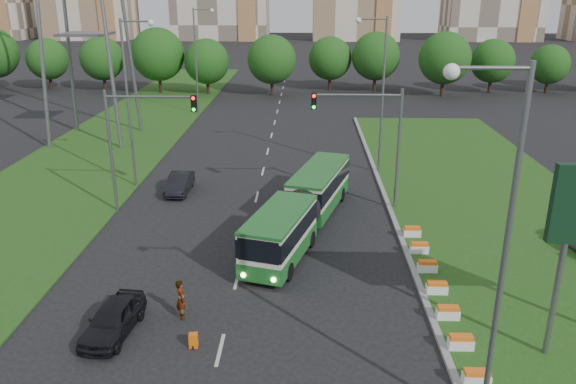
{
  "coord_description": "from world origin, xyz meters",
  "views": [
    {
      "loc": [
        0.34,
        -25.15,
        13.7
      ],
      "look_at": [
        -0.6,
        5.83,
        2.6
      ],
      "focal_mm": 35.0,
      "sensor_mm": 36.0,
      "label": 1
    }
  ],
  "objects_px": {
    "traffic_mast_left": "(134,132)",
    "car_left_near": "(113,319)",
    "traffic_mast_median": "(374,130)",
    "articulated_bus": "(300,207)",
    "pedestrian": "(181,299)",
    "car_left_far": "(180,183)",
    "shopping_trolley": "(193,340)"
  },
  "relations": [
    {
      "from": "articulated_bus",
      "to": "pedestrian",
      "type": "distance_m",
      "value": 11.12
    },
    {
      "from": "pedestrian",
      "to": "shopping_trolley",
      "type": "relative_size",
      "value": 3.02
    },
    {
      "from": "articulated_bus",
      "to": "car_left_near",
      "type": "bearing_deg",
      "value": -108.59
    },
    {
      "from": "car_left_far",
      "to": "shopping_trolley",
      "type": "height_order",
      "value": "car_left_far"
    },
    {
      "from": "traffic_mast_median",
      "to": "pedestrian",
      "type": "relative_size",
      "value": 4.34
    },
    {
      "from": "traffic_mast_left",
      "to": "car_left_near",
      "type": "relative_size",
      "value": 1.95
    },
    {
      "from": "shopping_trolley",
      "to": "pedestrian",
      "type": "bearing_deg",
      "value": 107.5
    },
    {
      "from": "traffic_mast_median",
      "to": "traffic_mast_left",
      "type": "height_order",
      "value": "same"
    },
    {
      "from": "traffic_mast_median",
      "to": "traffic_mast_left",
      "type": "relative_size",
      "value": 1.0
    },
    {
      "from": "articulated_bus",
      "to": "shopping_trolley",
      "type": "height_order",
      "value": "articulated_bus"
    },
    {
      "from": "traffic_mast_median",
      "to": "car_left_far",
      "type": "height_order",
      "value": "traffic_mast_median"
    },
    {
      "from": "traffic_mast_median",
      "to": "articulated_bus",
      "type": "relative_size",
      "value": 0.53
    },
    {
      "from": "articulated_bus",
      "to": "car_left_near",
      "type": "distance_m",
      "value": 13.62
    },
    {
      "from": "pedestrian",
      "to": "traffic_mast_median",
      "type": "bearing_deg",
      "value": -58.8
    },
    {
      "from": "traffic_mast_median",
      "to": "car_left_near",
      "type": "height_order",
      "value": "traffic_mast_median"
    },
    {
      "from": "car_left_near",
      "to": "traffic_mast_median",
      "type": "bearing_deg",
      "value": 56.62
    },
    {
      "from": "traffic_mast_median",
      "to": "car_left_near",
      "type": "bearing_deg",
      "value": -129.74
    },
    {
      "from": "traffic_mast_left",
      "to": "pedestrian",
      "type": "distance_m",
      "value": 14.43
    },
    {
      "from": "traffic_mast_median",
      "to": "shopping_trolley",
      "type": "xyz_separation_m",
      "value": [
        -8.88,
        -15.82,
        -5.05
      ]
    },
    {
      "from": "traffic_mast_left",
      "to": "pedestrian",
      "type": "xyz_separation_m",
      "value": [
        5.35,
        -12.65,
        -4.43
      ]
    },
    {
      "from": "traffic_mast_median",
      "to": "traffic_mast_left",
      "type": "bearing_deg",
      "value": -176.23
    },
    {
      "from": "articulated_bus",
      "to": "traffic_mast_left",
      "type": "bearing_deg",
      "value": -178.71
    },
    {
      "from": "car_left_near",
      "to": "car_left_far",
      "type": "relative_size",
      "value": 0.99
    },
    {
      "from": "car_left_far",
      "to": "shopping_trolley",
      "type": "distance_m",
      "value": 19.21
    },
    {
      "from": "articulated_bus",
      "to": "car_left_far",
      "type": "xyz_separation_m",
      "value": [
        -8.75,
        6.64,
        -0.85
      ]
    },
    {
      "from": "traffic_mast_median",
      "to": "car_left_far",
      "type": "xyz_separation_m",
      "value": [
        -13.42,
        2.84,
        -4.67
      ]
    },
    {
      "from": "car_left_far",
      "to": "shopping_trolley",
      "type": "relative_size",
      "value": 6.77
    },
    {
      "from": "car_left_near",
      "to": "car_left_far",
      "type": "bearing_deg",
      "value": 99.53
    },
    {
      "from": "car_left_far",
      "to": "shopping_trolley",
      "type": "xyz_separation_m",
      "value": [
        4.54,
        -18.66,
        -0.38
      ]
    },
    {
      "from": "articulated_bus",
      "to": "pedestrian",
      "type": "height_order",
      "value": "articulated_bus"
    },
    {
      "from": "traffic_mast_left",
      "to": "articulated_bus",
      "type": "relative_size",
      "value": 0.53
    },
    {
      "from": "shopping_trolley",
      "to": "car_left_near",
      "type": "bearing_deg",
      "value": 160.73
    }
  ]
}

